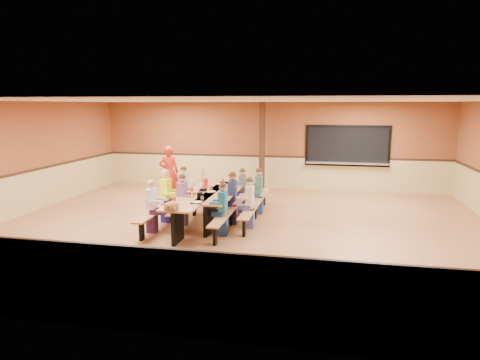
# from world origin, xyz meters

# --- Properties ---
(ground) EXTENTS (12.00, 12.00, 0.00)m
(ground) POSITION_xyz_m (0.00, 0.00, 0.00)
(ground) COLOR #915A37
(ground) RESTS_ON ground
(room_envelope) EXTENTS (12.04, 10.04, 3.02)m
(room_envelope) POSITION_xyz_m (0.00, 0.00, 0.69)
(room_envelope) COLOR brown
(room_envelope) RESTS_ON ground
(kitchen_pass_through) EXTENTS (2.78, 0.28, 1.38)m
(kitchen_pass_through) POSITION_xyz_m (2.60, 4.96, 1.49)
(kitchen_pass_through) COLOR black
(kitchen_pass_through) RESTS_ON ground
(structural_post) EXTENTS (0.18, 0.18, 3.00)m
(structural_post) POSITION_xyz_m (-0.20, 4.40, 1.50)
(structural_post) COLOR #311C10
(structural_post) RESTS_ON ground
(cafeteria_table_main) EXTENTS (1.91, 3.70, 0.74)m
(cafeteria_table_main) POSITION_xyz_m (-1.14, 0.16, 0.53)
(cafeteria_table_main) COLOR #B77448
(cafeteria_table_main) RESTS_ON ground
(cafeteria_table_second) EXTENTS (1.91, 3.70, 0.74)m
(cafeteria_table_second) POSITION_xyz_m (-0.65, 0.86, 0.53)
(cafeteria_table_second) COLOR #B77448
(cafeteria_table_second) RESTS_ON ground
(seated_child_white_left) EXTENTS (0.37, 0.30, 1.21)m
(seated_child_white_left) POSITION_xyz_m (-1.96, -0.82, 0.60)
(seated_child_white_left) COLOR white
(seated_child_white_left) RESTS_ON ground
(seated_adult_yellow) EXTENTS (0.42, 0.34, 1.31)m
(seated_adult_yellow) POSITION_xyz_m (-1.96, 0.10, 0.65)
(seated_adult_yellow) COLOR #E6FF15
(seated_adult_yellow) RESTS_ON ground
(seated_child_grey_left) EXTENTS (0.36, 0.30, 1.20)m
(seated_child_grey_left) POSITION_xyz_m (-1.96, 1.47, 0.60)
(seated_child_grey_left) COLOR silver
(seated_child_grey_left) RESTS_ON ground
(seated_child_teal_right) EXTENTS (0.36, 0.29, 1.18)m
(seated_child_teal_right) POSITION_xyz_m (-0.31, -0.71, 0.59)
(seated_child_teal_right) COLOR #1C6B89
(seated_child_teal_right) RESTS_ON ground
(seated_child_navy_right) EXTENTS (0.40, 0.33, 1.27)m
(seated_child_navy_right) POSITION_xyz_m (-0.31, 0.29, 0.64)
(seated_child_navy_right) COLOR #1D244D
(seated_child_navy_right) RESTS_ON ground
(seated_child_char_right) EXTENTS (0.35, 0.29, 1.17)m
(seated_child_char_right) POSITION_xyz_m (-0.31, 1.56, 0.59)
(seated_child_char_right) COLOR #4C4F55
(seated_child_char_right) RESTS_ON ground
(seated_child_purple_sec) EXTENTS (0.39, 0.32, 1.25)m
(seated_child_purple_sec) POSITION_xyz_m (-1.48, -0.09, 0.62)
(seated_child_purple_sec) COLOR #7D4F7B
(seated_child_purple_sec) RESTS_ON ground
(seated_child_green_sec) EXTENTS (0.37, 0.31, 1.22)m
(seated_child_green_sec) POSITION_xyz_m (0.17, 1.40, 0.61)
(seated_child_green_sec) COLOR #2C6549
(seated_child_green_sec) RESTS_ON ground
(seated_child_tan_sec) EXTENTS (0.37, 0.30, 1.21)m
(seated_child_tan_sec) POSITION_xyz_m (0.17, -0.03, 0.60)
(seated_child_tan_sec) COLOR beige
(seated_child_tan_sec) RESTS_ON ground
(standing_woman) EXTENTS (0.69, 0.56, 1.65)m
(standing_woman) POSITION_xyz_m (-2.90, 2.79, 0.82)
(standing_woman) COLOR red
(standing_woman) RESTS_ON ground
(punch_pitcher) EXTENTS (0.16, 0.16, 0.22)m
(punch_pitcher) POSITION_xyz_m (-1.24, 1.07, 0.85)
(punch_pitcher) COLOR red
(punch_pitcher) RESTS_ON cafeteria_table_main
(chip_bowl) EXTENTS (0.32, 0.32, 0.15)m
(chip_bowl) POSITION_xyz_m (-1.23, -1.48, 0.81)
(chip_bowl) COLOR orange
(chip_bowl) RESTS_ON cafeteria_table_main
(napkin_dispenser) EXTENTS (0.10, 0.14, 0.13)m
(napkin_dispenser) POSITION_xyz_m (-0.98, -0.24, 0.80)
(napkin_dispenser) COLOR black
(napkin_dispenser) RESTS_ON cafeteria_table_main
(condiment_mustard) EXTENTS (0.06, 0.06, 0.17)m
(condiment_mustard) POSITION_xyz_m (-1.12, -0.38, 0.82)
(condiment_mustard) COLOR yellow
(condiment_mustard) RESTS_ON cafeteria_table_main
(condiment_ketchup) EXTENTS (0.06, 0.06, 0.17)m
(condiment_ketchup) POSITION_xyz_m (-1.23, -0.15, 0.82)
(condiment_ketchup) COLOR #B2140F
(condiment_ketchup) RESTS_ON cafeteria_table_main
(table_paddle) EXTENTS (0.16, 0.16, 0.56)m
(table_paddle) POSITION_xyz_m (-1.13, 0.54, 0.88)
(table_paddle) COLOR black
(table_paddle) RESTS_ON cafeteria_table_main
(place_settings) EXTENTS (0.65, 3.30, 0.11)m
(place_settings) POSITION_xyz_m (-1.14, 0.16, 0.80)
(place_settings) COLOR beige
(place_settings) RESTS_ON cafeteria_table_main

